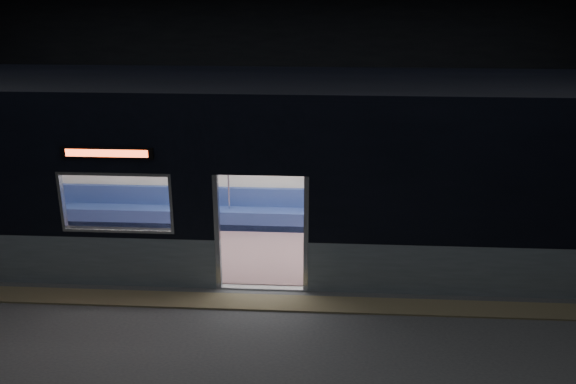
{
  "coord_description": "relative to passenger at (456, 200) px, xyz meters",
  "views": [
    {
      "loc": [
        1.01,
        -8.17,
        5.06
      ],
      "look_at": [
        0.36,
        2.3,
        1.32
      ],
      "focal_mm": 38.0,
      "sensor_mm": 36.0,
      "label": 1
    }
  ],
  "objects": [
    {
      "name": "station_floor",
      "position": [
        -3.69,
        -3.55,
        -0.78
      ],
      "size": [
        24.0,
        14.0,
        0.01
      ],
      "primitive_type": "cube",
      "color": "#47494C",
      "rests_on": "ground"
    },
    {
      "name": "station_envelope",
      "position": [
        -3.69,
        -3.55,
        2.89
      ],
      "size": [
        24.0,
        14.0,
        5.0
      ],
      "color": "black",
      "rests_on": "station_floor"
    },
    {
      "name": "passenger",
      "position": [
        0.0,
        0.0,
        0.0
      ],
      "size": [
        0.42,
        0.68,
        1.32
      ],
      "rotation": [
        0.0,
        0.0,
        -0.2
      ],
      "color": "black",
      "rests_on": "metro_car"
    },
    {
      "name": "handbag",
      "position": [
        0.04,
        -0.21,
        -0.12
      ],
      "size": [
        0.24,
        0.2,
        0.12
      ],
      "primitive_type": "cube",
      "rotation": [
        0.0,
        0.0,
        -0.0
      ],
      "color": "black",
      "rests_on": "passenger"
    },
    {
      "name": "transit_map",
      "position": [
        -2.44,
        0.31,
        0.7
      ],
      "size": [
        1.01,
        0.03,
        0.66
      ],
      "primitive_type": "cube",
      "color": "white",
      "rests_on": "metro_car"
    },
    {
      "name": "tactile_strip",
      "position": [
        -3.69,
        -3.0,
        -0.76
      ],
      "size": [
        22.8,
        0.5,
        0.03
      ],
      "primitive_type": "cube",
      "color": "#8C7F59",
      "rests_on": "station_floor"
    },
    {
      "name": "metro_car",
      "position": [
        -3.69,
        -1.0,
        1.07
      ],
      "size": [
        18.0,
        3.04,
        3.35
      ],
      "color": "#8D9BA9",
      "rests_on": "station_floor"
    }
  ]
}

